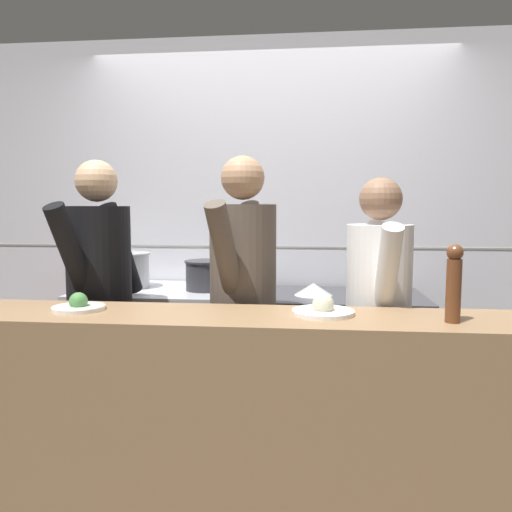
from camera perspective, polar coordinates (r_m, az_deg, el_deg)
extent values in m
plane|color=#4C4742|center=(2.68, -0.72, -26.66)|extent=(14.00, 14.00, 0.00)
cube|color=silver|center=(3.54, 1.71, 3.51)|extent=(8.00, 0.06, 2.60)
cube|color=gray|center=(3.52, 1.66, 1.05)|extent=(8.00, 0.00, 0.01)
cube|color=maroon|center=(3.40, -9.47, -11.56)|extent=(1.16, 0.70, 0.86)
cube|color=#B7BABF|center=(3.30, -9.60, -4.06)|extent=(1.18, 0.71, 0.04)
cube|color=#B7BABF|center=(3.08, -11.20, -12.18)|extent=(1.04, 0.03, 0.10)
cube|color=#38383D|center=(3.29, 10.25, -11.97)|extent=(0.96, 0.65, 0.88)
cube|color=black|center=(3.15, 10.55, -20.44)|extent=(0.94, 0.04, 0.10)
cube|color=#93704C|center=(2.30, -4.08, -18.62)|extent=(2.80, 0.45, 0.98)
cylinder|color=#B7BABF|center=(3.39, -14.53, -1.58)|extent=(0.29, 0.29, 0.23)
cylinder|color=#B7BABF|center=(3.38, -14.57, 0.25)|extent=(0.31, 0.31, 0.01)
cylinder|color=#2D2D33|center=(3.20, -5.72, -2.21)|extent=(0.26, 0.26, 0.19)
cylinder|color=#2D2D33|center=(3.19, -5.73, -0.62)|extent=(0.27, 0.27, 0.01)
cone|color=#B7BABF|center=(3.14, 6.58, -3.78)|extent=(0.24, 0.24, 0.08)
cylinder|color=white|center=(2.35, -19.61, -5.61)|extent=(0.23, 0.23, 0.02)
sphere|color=#4C8C47|center=(2.35, -19.63, -4.90)|extent=(0.08, 0.08, 0.08)
cylinder|color=white|center=(2.15, 7.66, -6.38)|extent=(0.26, 0.26, 0.02)
sphere|color=beige|center=(2.14, 7.67, -5.52)|extent=(0.09, 0.09, 0.09)
cylinder|color=brown|center=(2.11, 21.64, -3.73)|extent=(0.06, 0.06, 0.25)
sphere|color=brown|center=(2.09, 21.79, 0.39)|extent=(0.06, 0.06, 0.06)
cube|color=black|center=(2.99, -17.09, -14.95)|extent=(0.33, 0.26, 0.79)
cylinder|color=black|center=(2.82, -17.51, -1.15)|extent=(0.42, 0.42, 0.65)
sphere|color=#D8AD84|center=(2.81, -17.79, 8.18)|extent=(0.22, 0.22, 0.22)
cylinder|color=black|center=(2.97, -15.14, 0.73)|extent=(0.18, 0.34, 0.54)
cylinder|color=black|center=(2.66, -20.26, 0.02)|extent=(0.18, 0.34, 0.54)
cube|color=black|center=(2.76, -1.46, -16.43)|extent=(0.33, 0.26, 0.79)
cylinder|color=brown|center=(2.57, -1.50, -1.37)|extent=(0.42, 0.42, 0.65)
sphere|color=tan|center=(2.56, -1.53, 8.92)|extent=(0.22, 0.22, 0.22)
cylinder|color=brown|center=(2.75, 0.17, 0.69)|extent=(0.19, 0.34, 0.55)
cylinder|color=brown|center=(2.38, -3.45, -0.08)|extent=(0.19, 0.34, 0.55)
cube|color=black|center=(2.73, 13.50, -17.42)|extent=(0.28, 0.19, 0.74)
cylinder|color=white|center=(2.55, 13.84, -3.35)|extent=(0.33, 0.33, 0.61)
sphere|color=#8C664C|center=(2.52, 14.07, 6.35)|extent=(0.21, 0.21, 0.21)
cylinder|color=white|center=(2.72, 13.16, -1.25)|extent=(0.11, 0.31, 0.51)
cylinder|color=white|center=(2.35, 14.71, -2.34)|extent=(0.11, 0.31, 0.51)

